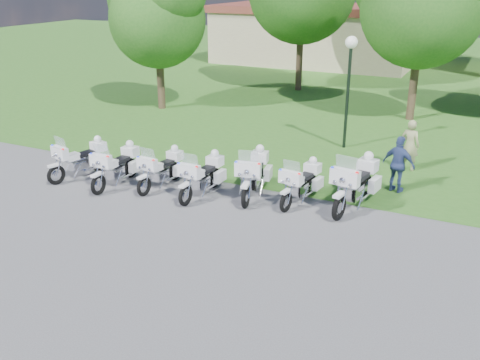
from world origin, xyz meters
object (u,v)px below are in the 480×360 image
at_px(motorcycle_6, 356,183).
at_px(motorcycle_2, 162,168).
at_px(motorcycle_0, 81,158).
at_px(lamp_post, 350,65).
at_px(motorcycle_4, 254,173).
at_px(motorcycle_1, 117,165).
at_px(motorcycle_5, 302,182).
at_px(bystander_c, 399,165).
at_px(bystander_a, 410,145).
at_px(motorcycle_3, 203,175).

bearing_deg(motorcycle_6, motorcycle_2, 18.95).
xyz_separation_m(motorcycle_0, lamp_post, (6.86, 6.79, 2.51)).
bearing_deg(motorcycle_4, motorcycle_0, -0.62).
height_order(motorcycle_1, motorcycle_5, motorcycle_1).
height_order(motorcycle_2, bystander_c, bystander_c).
distance_m(motorcycle_1, motorcycle_4, 4.34).
relative_size(motorcycle_4, bystander_a, 1.39).
bearing_deg(motorcycle_1, lamp_post, -128.72).
distance_m(motorcycle_4, motorcycle_5, 1.46).
distance_m(motorcycle_5, lamp_post, 6.16).
height_order(motorcycle_5, lamp_post, lamp_post).
bearing_deg(motorcycle_0, motorcycle_3, -160.09).
height_order(motorcycle_2, motorcycle_4, motorcycle_4).
xyz_separation_m(motorcycle_0, motorcycle_1, (1.50, -0.04, 0.01)).
relative_size(motorcycle_3, bystander_c, 1.28).
bearing_deg(motorcycle_4, motorcycle_2, 1.55).
height_order(motorcycle_2, motorcycle_5, motorcycle_5).
bearing_deg(motorcycle_5, motorcycle_3, 24.19).
bearing_deg(motorcycle_5, bystander_c, -131.98).
bearing_deg(motorcycle_0, lamp_post, -120.40).
relative_size(motorcycle_1, motorcycle_5, 1.06).
distance_m(motorcycle_4, motorcycle_6, 2.98).
bearing_deg(bystander_a, motorcycle_5, 72.06).
bearing_deg(bystander_a, motorcycle_1, 45.41).
bearing_deg(motorcycle_3, motorcycle_6, -162.53).
height_order(motorcycle_4, motorcycle_6, motorcycle_6).
bearing_deg(motorcycle_1, motorcycle_6, -168.45).
bearing_deg(motorcycle_1, motorcycle_3, -172.10).
bearing_deg(motorcycle_5, lamp_post, -78.88).
height_order(motorcycle_3, motorcycle_4, motorcycle_4).
relative_size(motorcycle_0, motorcycle_4, 0.91).
relative_size(motorcycle_2, bystander_a, 1.23).
bearing_deg(lamp_post, bystander_c, -54.15).
bearing_deg(motorcycle_1, motorcycle_5, -168.32).
height_order(motorcycle_0, motorcycle_2, motorcycle_0).
bearing_deg(motorcycle_2, motorcycle_4, -162.59).
relative_size(motorcycle_1, lamp_post, 0.55).
bearing_deg(motorcycle_2, bystander_c, -153.00).
height_order(motorcycle_4, motorcycle_5, motorcycle_4).
distance_m(motorcycle_0, motorcycle_1, 1.50).
height_order(motorcycle_3, lamp_post, lamp_post).
bearing_deg(motorcycle_4, motorcycle_1, 3.55).
relative_size(motorcycle_2, motorcycle_3, 0.96).
relative_size(motorcycle_0, motorcycle_3, 0.98).
bearing_deg(motorcycle_3, motorcycle_4, -150.53).
bearing_deg(motorcycle_5, motorcycle_6, -160.10).
height_order(motorcycle_1, motorcycle_4, motorcycle_4).
relative_size(motorcycle_5, bystander_c, 1.24).
xyz_separation_m(motorcycle_6, lamp_post, (-1.78, 5.30, 2.40)).
bearing_deg(motorcycle_5, motorcycle_0, 17.66).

